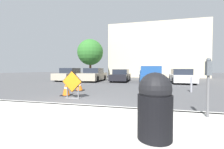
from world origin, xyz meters
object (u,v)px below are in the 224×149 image
Objects in this scene: trash_bin at (155,106)px; bollard_second at (191,84)px; parking_meter at (208,77)px; parked_car_fourth at (181,76)px; parked_car_second at (94,75)px; parked_car_third at (121,76)px; bollard_nearest at (163,84)px; traffic_cone_second at (79,85)px; pickup_truck at (150,75)px; road_closed_sign at (72,84)px; traffic_cone_nearest at (66,88)px; parked_car_nearest at (70,75)px.

trash_bin is 1.23× the size of bollard_second.
parked_car_fourth is at bearing 81.53° from parking_meter.
parked_car_third is (3.00, 0.33, -0.06)m from parked_car_second.
parking_meter reaches higher than parked_car_second.
bollard_nearest is 0.60× the size of parking_meter.
traffic_cone_second is at bearing 47.40° from parked_car_fourth.
traffic_cone_second is 7.46m from parked_car_second.
traffic_cone_second is 7.67m from parked_car_third.
pickup_truck reaches higher than traffic_cone_second.
road_closed_sign is 0.27× the size of parked_car_fourth.
traffic_cone_nearest is 0.84× the size of bollard_second.
traffic_cone_second is 7.15m from trash_bin.
traffic_cone_nearest is 10.41m from parked_car_nearest.
traffic_cone_nearest is at bearing -85.75° from traffic_cone_second.
road_closed_sign is 0.26× the size of parked_car_nearest.
parked_car_nearest is at bearing 131.13° from parking_meter.
parked_car_fourth reaches higher than bollard_second.
bollard_nearest is (9.70, -6.53, -0.21)m from parked_car_nearest.
trash_bin is at bearing -45.51° from road_closed_sign.
parking_meter reaches higher than traffic_cone_nearest.
bollard_nearest is at bearing 118.20° from parked_car_third.
parked_car_fourth is (6.40, 9.53, -0.02)m from road_closed_sign.
bollard_nearest is at bearing 145.64° from parked_car_nearest.
trash_bin is (8.98, -13.23, 0.03)m from parked_car_nearest.
trash_bin is (5.98, -13.02, 0.03)m from parked_car_second.
pickup_truck is 12.98m from trash_bin.
traffic_cone_nearest is at bearing 137.20° from road_closed_sign.
pickup_truck is 3.97× the size of parking_meter.
trash_bin is at bearing -45.08° from traffic_cone_nearest.
traffic_cone_nearest is 11.38m from parked_car_fourth.
bollard_nearest is 5.31m from parking_meter.
bollard_nearest is (4.11, 3.26, -0.18)m from road_closed_sign.
parked_car_nearest reaches higher than traffic_cone_nearest.
traffic_cone_second is at bearing 141.78° from parking_meter.
bollard_nearest is 1.56m from bollard_second.
parked_car_second is 3.02m from parked_car_third.
parked_car_third is 0.91× the size of parked_car_fourth.
traffic_cone_nearest is 5.75m from trash_bin.
bollard_second is at bearing 149.47° from parked_car_nearest.
bollard_nearest is at bearing 92.88° from pickup_truck.
trash_bin is at bearing 112.80° from parked_car_second.
bollard_second is at bearing 0.00° from bollard_nearest.
parked_car_nearest is 5.99m from parked_car_third.
bollard_nearest is at bearing 96.25° from parking_meter.
pickup_truck reaches higher than parked_car_second.
bollard_second is at bearing 140.73° from parked_car_second.
bollard_second is at bearing 29.90° from road_closed_sign.
parked_car_third is (1.20, 7.57, 0.27)m from traffic_cone_second.
parked_car_nearest is 0.82× the size of pickup_truck.
road_closed_sign is 9.92m from parked_car_second.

